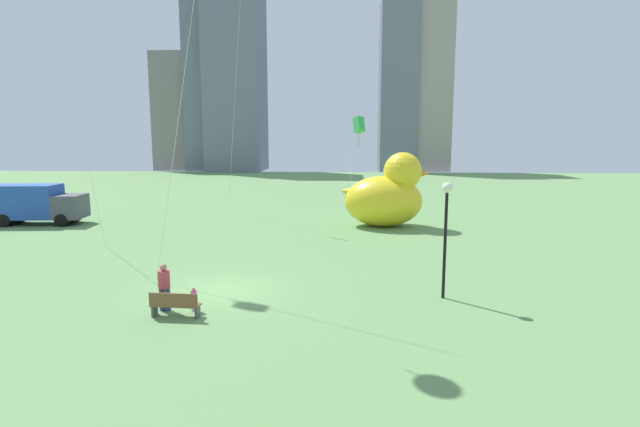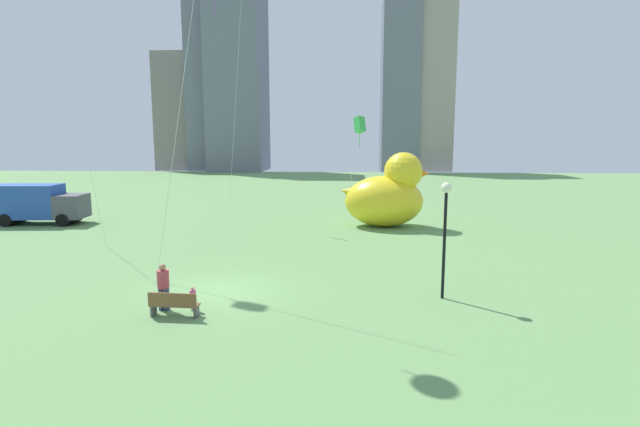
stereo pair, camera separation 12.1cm
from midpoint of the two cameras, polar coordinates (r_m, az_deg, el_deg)
The scene contains 10 objects.
ground_plane at distance 20.48m, azimuth -11.61°, elevation -8.80°, with size 140.00×140.00×0.00m, color #669255.
park_bench at distance 17.82m, azimuth -16.76°, elevation -10.08°, with size 1.72×0.52×0.90m.
person_adult at distance 18.46m, azimuth -17.89°, elevation -7.93°, with size 0.42×0.42×1.72m.
person_child at distance 18.30m, azimuth -14.67°, elevation -9.46°, with size 0.22×0.22×0.88m.
giant_inflatable_duck at distance 34.31m, azimuth 7.65°, elevation 2.14°, with size 6.24×4.00×5.17m.
lamppost at distance 19.02m, azimuth 14.31°, elevation -0.27°, with size 0.40×0.40×4.49m.
box_truck at distance 40.40m, azimuth -30.29°, elevation 0.94°, with size 6.49×2.83×2.85m.
city_skyline at distance 94.87m, azimuth -4.46°, elevation 14.28°, with size 55.55×13.40×33.33m.
kite_purple at distance 40.21m, azimuth -12.10°, elevation 22.72°, with size 2.62×2.48×17.61m.
kite_green at distance 36.68m, azimuth 4.46°, elevation 10.24°, with size 1.14×1.23×7.75m.
Camera 1 is at (5.14, -18.84, 6.13)m, focal length 27.45 mm.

